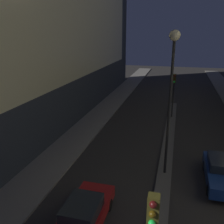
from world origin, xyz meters
The scene contains 5 objects.
median_strip centered at (0.00, 15.37, 0.07)m, with size 0.89×28.75×0.15m.
traffic_light_mid centered at (0.00, 24.22, 3.48)m, with size 0.32×0.42×4.54m.
street_lamp centered at (0.00, 12.96, 6.48)m, with size 0.61×0.61×8.72m.
car_left_lane centered at (-3.32, 7.36, 0.76)m, with size 1.77×4.30×1.52m.
car_right_lane centered at (3.32, 12.83, 0.77)m, with size 1.81×4.49×1.50m.
Camera 1 is at (0.36, -1.47, 8.75)m, focal length 40.00 mm.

